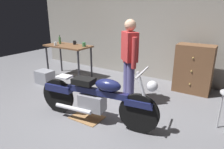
% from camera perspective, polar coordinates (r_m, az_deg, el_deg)
% --- Properties ---
extents(ground_plane, '(12.00, 12.00, 0.00)m').
position_cam_1_polar(ground_plane, '(3.60, -6.56, -12.79)').
color(ground_plane, slate).
extents(back_wall, '(8.00, 0.12, 3.10)m').
position_cam_1_polar(back_wall, '(5.54, 11.88, 14.78)').
color(back_wall, gray).
rests_on(back_wall, ground_plane).
extents(workbench, '(1.30, 0.64, 0.90)m').
position_cam_1_polar(workbench, '(5.67, -12.39, 7.03)').
color(workbench, brown).
rests_on(workbench, ground_plane).
extents(motorcycle, '(2.18, 0.67, 1.00)m').
position_cam_1_polar(motorcycle, '(3.36, -4.76, -6.43)').
color(motorcycle, black).
rests_on(motorcycle, ground_plane).
extents(person_standing, '(0.45, 0.42, 1.67)m').
position_cam_1_polar(person_standing, '(3.93, 4.95, 4.57)').
color(person_standing, '#55528A').
rests_on(person_standing, ground_plane).
extents(wooden_dresser, '(0.80, 0.47, 1.10)m').
position_cam_1_polar(wooden_dresser, '(4.91, 22.23, 1.50)').
color(wooden_dresser, brown).
rests_on(wooden_dresser, ground_plane).
extents(drip_tray, '(0.56, 0.40, 0.01)m').
position_cam_1_polar(drip_tray, '(3.68, -7.09, -11.99)').
color(drip_tray, olive).
rests_on(drip_tray, ground_plane).
extents(storage_bin, '(0.44, 0.32, 0.34)m').
position_cam_1_polar(storage_bin, '(5.45, -18.58, -0.68)').
color(storage_bin, gray).
rests_on(storage_bin, ground_plane).
extents(mug_black_matte, '(0.12, 0.08, 0.11)m').
position_cam_1_polar(mug_black_matte, '(5.72, -10.62, 8.93)').
color(mug_black_matte, black).
rests_on(mug_black_matte, workbench).
extents(mug_white_ceramic, '(0.11, 0.08, 0.10)m').
position_cam_1_polar(mug_white_ceramic, '(5.64, -15.83, 8.39)').
color(mug_white_ceramic, white).
rests_on(mug_white_ceramic, workbench).
extents(mug_green_speckled, '(0.13, 0.09, 0.11)m').
position_cam_1_polar(mug_green_speckled, '(5.36, -7.97, 8.47)').
color(mug_green_speckled, '#3D7F4C').
rests_on(mug_green_speckled, workbench).
extents(bottle, '(0.06, 0.06, 0.24)m').
position_cam_1_polar(bottle, '(5.92, -14.64, 9.39)').
color(bottle, '#4C8C4C').
rests_on(bottle, workbench).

